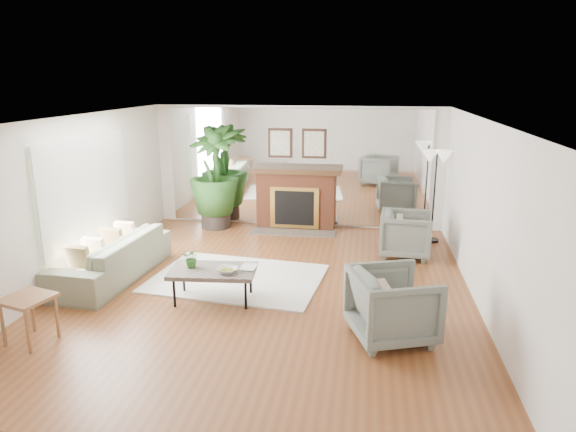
% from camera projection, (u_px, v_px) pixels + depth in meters
% --- Properties ---
extents(ground, '(7.00, 7.00, 0.00)m').
position_uv_depth(ground, '(265.00, 289.00, 7.64)').
color(ground, brown).
rests_on(ground, ground).
extents(wall_left, '(0.02, 7.00, 2.50)m').
position_uv_depth(wall_left, '(71.00, 200.00, 7.76)').
color(wall_left, white).
rests_on(wall_left, ground).
extents(wall_right, '(0.02, 7.00, 2.50)m').
position_uv_depth(wall_right, '(483.00, 216.00, 6.87)').
color(wall_right, white).
rests_on(wall_right, ground).
extents(wall_back, '(6.00, 0.02, 2.50)m').
position_uv_depth(wall_back, '(297.00, 167.00, 10.65)').
color(wall_back, white).
rests_on(wall_back, ground).
extents(mirror_panel, '(5.40, 0.04, 2.40)m').
position_uv_depth(mirror_panel, '(297.00, 167.00, 10.63)').
color(mirror_panel, silver).
rests_on(mirror_panel, wall_back).
extents(window_panel, '(0.04, 2.40, 1.50)m').
position_uv_depth(window_panel, '(86.00, 188.00, 8.11)').
color(window_panel, '#B2E09E').
rests_on(window_panel, wall_left).
extents(fireplace, '(1.85, 0.83, 2.05)m').
position_uv_depth(fireplace, '(296.00, 197.00, 10.58)').
color(fireplace, brown).
rests_on(fireplace, ground).
extents(area_rug, '(2.76, 2.11, 0.03)m').
position_uv_depth(area_rug, '(237.00, 278.00, 8.01)').
color(area_rug, white).
rests_on(area_rug, ground).
extents(coffee_table, '(1.23, 0.79, 0.47)m').
position_uv_depth(coffee_table, '(213.00, 272.00, 7.13)').
color(coffee_table, '#6B6054').
rests_on(coffee_table, ground).
extents(sofa, '(1.06, 2.37, 0.68)m').
position_uv_depth(sofa, '(112.00, 257.00, 7.98)').
color(sofa, gray).
rests_on(sofa, ground).
extents(armchair_back, '(0.92, 0.90, 0.79)m').
position_uv_depth(armchair_back, '(406.00, 234.00, 8.97)').
color(armchair_back, slate).
rests_on(armchair_back, ground).
extents(armchair_front, '(1.20, 1.18, 0.86)m').
position_uv_depth(armchair_front, '(393.00, 305.00, 6.09)').
color(armchair_front, slate).
rests_on(armchair_front, ground).
extents(side_table, '(0.62, 0.62, 0.58)m').
position_uv_depth(side_table, '(28.00, 304.00, 5.98)').
color(side_table, brown).
rests_on(side_table, ground).
extents(potted_ficus, '(1.19, 1.19, 2.11)m').
position_uv_depth(potted_ficus, '(214.00, 174.00, 10.52)').
color(potted_ficus, black).
rests_on(potted_ficus, ground).
extents(floor_lamp, '(0.57, 0.32, 1.75)m').
position_uv_depth(floor_lamp, '(436.00, 164.00, 9.49)').
color(floor_lamp, black).
rests_on(floor_lamp, ground).
extents(tabletop_plant, '(0.25, 0.22, 0.27)m').
position_uv_depth(tabletop_plant, '(192.00, 258.00, 7.16)').
color(tabletop_plant, '#2C5E22').
rests_on(tabletop_plant, coffee_table).
extents(fruit_bowl, '(0.32, 0.32, 0.07)m').
position_uv_depth(fruit_bowl, '(227.00, 270.00, 6.99)').
color(fruit_bowl, brown).
rests_on(fruit_bowl, coffee_table).
extents(book, '(0.23, 0.31, 0.02)m').
position_uv_depth(book, '(241.00, 267.00, 7.18)').
color(book, brown).
rests_on(book, coffee_table).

